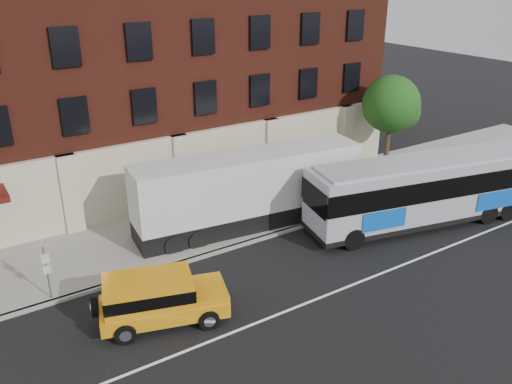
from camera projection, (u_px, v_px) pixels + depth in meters
ground at (312, 310)px, 21.08m from camera, size 120.00×120.00×0.00m
sidewalk at (206, 223)px, 28.02m from camera, size 60.00×6.00×0.15m
kerb at (235, 246)px, 25.69m from camera, size 60.00×0.25×0.15m
lane_line at (304, 304)px, 21.46m from camera, size 60.00×0.12×0.01m
building at (138, 57)px, 31.19m from camera, size 30.00×12.10×15.00m
sign_pole at (47, 271)px, 21.05m from camera, size 0.30×0.20×2.50m
street_tree at (392, 106)px, 33.40m from camera, size 3.60×3.60×6.20m
city_bus at (428, 188)px, 27.51m from camera, size 13.41×5.51×3.59m
yellow_suv at (157, 297)px, 20.00m from camera, size 5.16×3.25×1.92m
shipping_container at (250, 192)px, 27.11m from camera, size 12.07×3.75×3.96m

